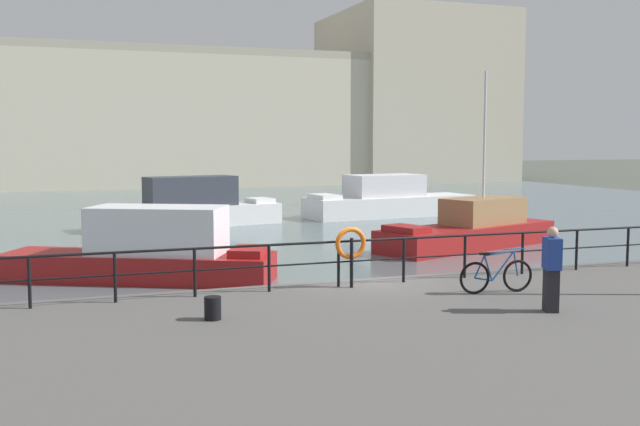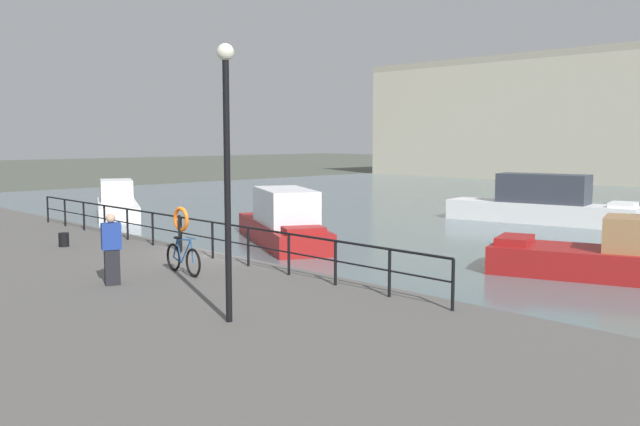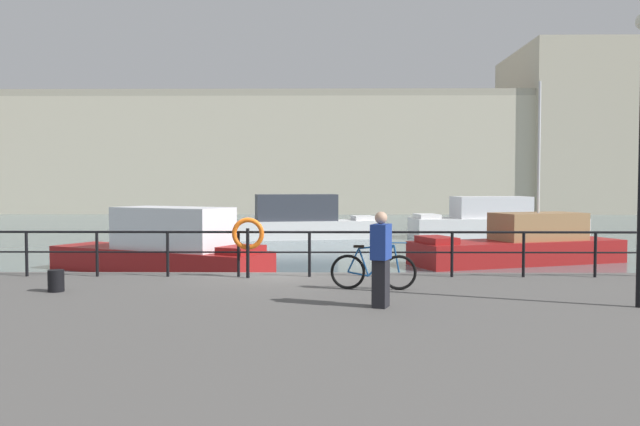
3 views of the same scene
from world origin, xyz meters
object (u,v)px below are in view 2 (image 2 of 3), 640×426
at_px(moored_harbor_tender, 284,222).
at_px(quay_lamp_post, 227,149).
at_px(moored_white_yacht, 542,204).
at_px(moored_red_daysailer, 117,203).
at_px(parked_bicycle, 183,259).
at_px(life_ring_stand, 181,221).
at_px(mooring_bollard, 64,240).
at_px(standing_person, 112,249).
at_px(moored_blue_motorboat, 639,257).

relative_size(moored_harbor_tender, quay_lamp_post, 1.62).
height_order(moored_white_yacht, moored_red_daysailer, moored_white_yacht).
height_order(moored_harbor_tender, quay_lamp_post, quay_lamp_post).
distance_m(parked_bicycle, life_ring_stand, 3.32).
height_order(moored_white_yacht, parked_bicycle, moored_white_yacht).
xyz_separation_m(mooring_bollard, quay_lamp_post, (10.98, -1.55, 3.02)).
xyz_separation_m(life_ring_stand, quay_lamp_post, (7.35, -3.59, 2.27)).
relative_size(moored_red_daysailer, standing_person, 4.32).
distance_m(life_ring_stand, quay_lamp_post, 8.48).
relative_size(moored_harbor_tender, moored_blue_motorboat, 0.96).
distance_m(moored_white_yacht, moored_blue_motorboat, 14.46).
bearing_deg(standing_person, quay_lamp_post, -159.27).
relative_size(moored_white_yacht, life_ring_stand, 6.92).
bearing_deg(moored_harbor_tender, quay_lamp_post, -17.32).
bearing_deg(moored_white_yacht, life_ring_stand, -101.60).
bearing_deg(mooring_bollard, moored_blue_motorboat, 43.28).
bearing_deg(moored_red_daysailer, moored_blue_motorboat, -147.75).
distance_m(moored_red_daysailer, parked_bicycle, 22.15).
distance_m(moored_red_daysailer, life_ring_stand, 18.96).
xyz_separation_m(moored_harbor_tender, quay_lamp_post, (11.08, -10.80, 3.24)).
bearing_deg(moored_blue_motorboat, mooring_bollard, 23.78).
bearing_deg(moored_red_daysailer, standing_person, 177.90).
bearing_deg(moored_harbor_tender, life_ring_stand, -35.69).
distance_m(moored_red_daysailer, standing_person, 22.99).
bearing_deg(quay_lamp_post, moored_blue_motorboat, 81.66).
bearing_deg(standing_person, life_ring_stand, -32.43).
height_order(parked_bicycle, mooring_bollard, parked_bicycle).
relative_size(mooring_bollard, standing_person, 0.26).
height_order(moored_white_yacht, standing_person, standing_person).
distance_m(moored_harbor_tender, quay_lamp_post, 15.81).
relative_size(moored_blue_motorboat, quay_lamp_post, 1.69).
relative_size(quay_lamp_post, standing_person, 3.05).
distance_m(moored_white_yacht, moored_red_daysailer, 22.72).
xyz_separation_m(moored_blue_motorboat, life_ring_stand, (-9.37, -10.21, 1.14)).
bearing_deg(moored_harbor_tender, moored_white_yacht, 101.88).
relative_size(moored_harbor_tender, parked_bicycle, 4.71).
bearing_deg(quay_lamp_post, life_ring_stand, 153.96).
xyz_separation_m(moored_red_daysailer, life_ring_stand, (17.59, -6.97, 1.14)).
xyz_separation_m(moored_harbor_tender, moored_blue_motorboat, (13.10, 3.00, -0.18)).
bearing_deg(moored_white_yacht, moored_blue_motorboat, -61.37).
height_order(moored_harbor_tender, mooring_bollard, moored_harbor_tender).
bearing_deg(moored_harbor_tender, moored_blue_motorboat, 39.84).
bearing_deg(mooring_bollard, parked_bicycle, 3.00).
bearing_deg(parked_bicycle, moored_harbor_tender, 130.84).
relative_size(parked_bicycle, life_ring_stand, 1.27).
relative_size(moored_red_daysailer, parked_bicycle, 4.12).
bearing_deg(mooring_bollard, moored_white_yacht, 80.99).
xyz_separation_m(moored_blue_motorboat, parked_bicycle, (-6.58, -11.91, 0.56)).
xyz_separation_m(moored_blue_motorboat, quay_lamp_post, (-2.02, -13.80, 3.41)).
bearing_deg(moored_red_daysailer, mooring_bollard, 172.54).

